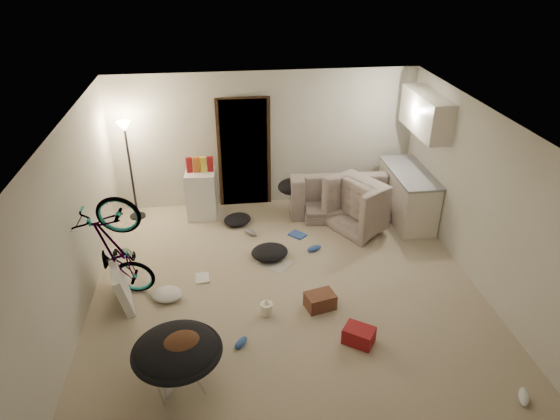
{
  "coord_description": "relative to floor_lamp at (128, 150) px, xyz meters",
  "views": [
    {
      "loc": [
        -0.83,
        -5.59,
        4.43
      ],
      "look_at": [
        -0.04,
        0.6,
        1.07
      ],
      "focal_mm": 32.0,
      "sensor_mm": 36.0,
      "label": 1
    }
  ],
  "objects": [
    {
      "name": "floor",
      "position": [
        2.4,
        -2.65,
        -1.32
      ],
      "size": [
        5.5,
        6.0,
        0.02
      ],
      "primitive_type": "cube",
      "color": "tan",
      "rests_on": "ground"
    },
    {
      "name": "ceiling",
      "position": [
        2.4,
        -2.65,
        1.2
      ],
      "size": [
        5.5,
        6.0,
        0.02
      ],
      "primitive_type": "cube",
      "color": "white",
      "rests_on": "wall_back"
    },
    {
      "name": "wall_back",
      "position": [
        2.4,
        0.36,
        -0.06
      ],
      "size": [
        5.5,
        0.02,
        2.5
      ],
      "primitive_type": "cube",
      "color": "beige",
      "rests_on": "floor"
    },
    {
      "name": "wall_front",
      "position": [
        2.4,
        -5.66,
        -0.06
      ],
      "size": [
        5.5,
        0.02,
        2.5
      ],
      "primitive_type": "cube",
      "color": "beige",
      "rests_on": "floor"
    },
    {
      "name": "wall_left",
      "position": [
        -0.36,
        -2.65,
        -0.06
      ],
      "size": [
        0.02,
        6.0,
        2.5
      ],
      "primitive_type": "cube",
      "color": "beige",
      "rests_on": "floor"
    },
    {
      "name": "wall_right",
      "position": [
        5.16,
        -2.65,
        -0.06
      ],
      "size": [
        0.02,
        6.0,
        2.5
      ],
      "primitive_type": "cube",
      "color": "beige",
      "rests_on": "floor"
    },
    {
      "name": "doorway",
      "position": [
        2.0,
        0.32,
        -0.29
      ],
      "size": [
        0.85,
        0.1,
        2.04
      ],
      "primitive_type": "cube",
      "color": "black",
      "rests_on": "floor"
    },
    {
      "name": "door_trim",
      "position": [
        2.0,
        0.29,
        -0.29
      ],
      "size": [
        0.97,
        0.04,
        2.1
      ],
      "primitive_type": "cube",
      "color": "#301F11",
      "rests_on": "floor"
    },
    {
      "name": "floor_lamp",
      "position": [
        0.0,
        0.0,
        0.0
      ],
      "size": [
        0.28,
        0.28,
        1.81
      ],
      "color": "black",
      "rests_on": "floor"
    },
    {
      "name": "kitchen_counter",
      "position": [
        4.83,
        -0.65,
        -0.87
      ],
      "size": [
        0.6,
        1.5,
        0.88
      ],
      "primitive_type": "cube",
      "color": "beige",
      "rests_on": "floor"
    },
    {
      "name": "counter_top",
      "position": [
        4.83,
        -0.65,
        -0.41
      ],
      "size": [
        0.64,
        1.54,
        0.04
      ],
      "primitive_type": "cube",
      "color": "gray",
      "rests_on": "kitchen_counter"
    },
    {
      "name": "kitchen_uppers",
      "position": [
        4.96,
        -0.65,
        0.64
      ],
      "size": [
        0.38,
        1.4,
        0.65
      ],
      "primitive_type": "cube",
      "color": "beige",
      "rests_on": "wall_right"
    },
    {
      "name": "sofa",
      "position": [
        3.78,
        -0.2,
        -1.01
      ],
      "size": [
        2.04,
        0.87,
        0.59
      ],
      "primitive_type": "imported",
      "rotation": [
        0.0,
        0.0,
        3.1
      ],
      "color": "#3E473E",
      "rests_on": "floor"
    },
    {
      "name": "armchair",
      "position": [
        4.1,
        -0.77,
        -0.97
      ],
      "size": [
        1.3,
        1.35,
        0.67
      ],
      "primitive_type": "imported",
      "rotation": [
        0.0,
        0.0,
        2.1
      ],
      "color": "#3E473E",
      "rests_on": "floor"
    },
    {
      "name": "bicycle",
      "position": [
        0.1,
        -2.36,
        -0.86
      ],
      "size": [
        1.78,
        0.97,
        0.97
      ],
      "primitive_type": "imported",
      "rotation": [
        0.0,
        -0.17,
        1.43
      ],
      "color": "black",
      "rests_on": "floor"
    },
    {
      "name": "book_asset",
      "position": [
        0.81,
        -4.26,
        -1.3
      ],
      "size": [
        0.29,
        0.27,
        0.02
      ],
      "primitive_type": "imported",
      "rotation": [
        0.0,
        0.0,
        1.06
      ],
      "color": "maroon",
      "rests_on": "floor"
    },
    {
      "name": "mini_fridge",
      "position": [
        1.19,
        -0.1,
        -0.87
      ],
      "size": [
        0.54,
        0.54,
        0.88
      ],
      "primitive_type": "cube",
      "rotation": [
        0.0,
        0.0,
        -0.06
      ],
      "color": "white",
      "rests_on": "floor"
    },
    {
      "name": "snack_box_0",
      "position": [
        1.02,
        -0.1,
        -0.31
      ],
      "size": [
        0.12,
        0.1,
        0.3
      ],
      "primitive_type": "cube",
      "rotation": [
        0.0,
        0.0,
        0.3
      ],
      "color": "maroon",
      "rests_on": "mini_fridge"
    },
    {
      "name": "snack_box_1",
      "position": [
        1.14,
        -0.1,
        -0.31
      ],
      "size": [
        0.11,
        0.09,
        0.3
      ],
      "primitive_type": "cube",
      "rotation": [
        0.0,
        0.0,
        -0.18
      ],
      "color": "orange",
      "rests_on": "mini_fridge"
    },
    {
      "name": "snack_box_2",
      "position": [
        1.26,
        -0.1,
        -0.31
      ],
      "size": [
        0.12,
        0.1,
        0.3
      ],
      "primitive_type": "cube",
      "rotation": [
        0.0,
        0.0,
        0.33
      ],
      "color": "yellow",
      "rests_on": "mini_fridge"
    },
    {
      "name": "snack_box_3",
      "position": [
        1.38,
        -0.1,
        -0.31
      ],
      "size": [
        0.11,
        0.09,
        0.3
      ],
      "primitive_type": "cube",
      "rotation": [
        0.0,
        0.0,
        -0.16
      ],
      "color": "maroon",
      "rests_on": "mini_fridge"
    },
    {
      "name": "saucer_chair",
      "position": [
        0.97,
        -4.09,
        -0.89
      ],
      "size": [
        0.99,
        0.99,
        0.71
      ],
      "color": "silver",
      "rests_on": "floor"
    },
    {
      "name": "hoodie",
      "position": [
        1.02,
        -4.12,
        -0.68
      ],
      "size": [
        0.6,
        0.56,
        0.22
      ],
      "primitive_type": "ellipsoid",
      "rotation": [
        0.0,
        0.0,
        0.41
      ],
      "color": "#4C2C1A",
      "rests_on": "saucer_chair"
    },
    {
      "name": "sofa_drape",
      "position": [
        2.83,
        -0.2,
        -0.77
      ],
      "size": [
        0.65,
        0.58,
        0.28
      ],
      "primitive_type": "ellipsoid",
      "rotation": [
        0.0,
        0.0,
        0.23
      ],
      "color": "black",
      "rests_on": "sofa"
    },
    {
      "name": "tv_box",
      "position": [
        0.1,
        -2.43,
        -1.01
      ],
      "size": [
        0.43,
        0.92,
        0.6
      ],
      "primitive_type": "cube",
      "rotation": [
        0.0,
        -0.21,
        0.24
      ],
      "color": "silver",
      "rests_on": "floor"
    },
    {
      "name": "drink_case_a",
      "position": [
        2.8,
        -2.94,
        -1.2
      ],
      "size": [
        0.44,
        0.36,
        0.22
      ],
      "primitive_type": "cube",
      "rotation": [
        0.0,
        0.0,
        0.24
      ],
      "color": "brown",
      "rests_on": "floor"
    },
    {
      "name": "drink_case_b",
      "position": [
        3.15,
        -3.67,
        -1.2
      ],
      "size": [
        0.46,
        0.43,
        0.21
      ],
      "primitive_type": "cube",
      "rotation": [
        0.0,
        0.0,
        -0.61
      ],
      "color": "maroon",
      "rests_on": "floor"
    },
    {
      "name": "juicer",
      "position": [
        2.06,
        -2.99,
        -1.21
      ],
      "size": [
        0.17,
        0.17,
        0.24
      ],
      "color": "white",
      "rests_on": "floor"
    },
    {
      "name": "newspaper",
      "position": [
        2.31,
        -1.8,
        -1.3
      ],
      "size": [
        0.63,
        0.62,
        0.01
      ],
      "primitive_type": "cube",
      "rotation": [
        0.0,
        0.0,
        0.84
      ],
      "color": "#B0ACA3",
      "rests_on": "floor"
    },
    {
      "name": "book_blue",
      "position": [
        2.79,
        -1.02,
        -1.29
      ],
      "size": [
        0.33,
        0.34,
        0.03
      ],
      "primitive_type": "cube",
      "rotation": [
        0.0,
        0.0,
        0.75
      ],
      "color": "#2C4E9E",
      "rests_on": "floor"
    },
    {
      "name": "book_white",
      "position": [
        1.19,
        -2.08,
        -1.29
      ],
      "size": [
        0.22,
        0.27,
        0.02
      ],
      "primitive_type": "cube",
      "rotation": [
        0.0,
        0.0,
        0.06
      ],
      "color": "silver",
      "rests_on": "floor"
    },
    {
      "name": "shoe_0",
      "position": [
        2.99,
        -1.53,
        -1.26
      ],
      "size": [
        0.28,
        0.2,
        0.1
      ],
      "primitive_type": "ellipsoid",
      "rotation": [
        0.0,
        0.0,
        0.4
      ],
      "color": "#2C4E9E",
      "rests_on": "floor"
    },
    {
      "name": "shoe_1",
      "position": [
        2.0,
        -0.9,
        -1.26
      ],
      "size": [
        0.25,
        0.27,
        0.1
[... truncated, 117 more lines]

